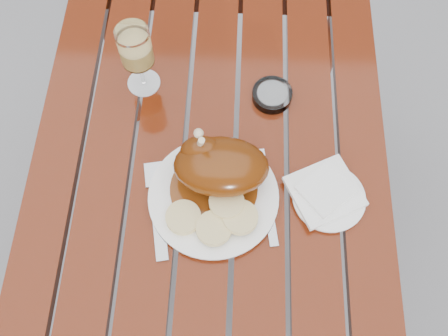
# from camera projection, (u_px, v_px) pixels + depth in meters

# --- Properties ---
(ground) EXTENTS (60.00, 60.00, 0.00)m
(ground) POSITION_uv_depth(u_px,v_px,m) (215.00, 249.00, 1.80)
(ground) COLOR slate
(ground) RESTS_ON ground
(table) EXTENTS (0.80, 1.20, 0.75)m
(table) POSITION_uv_depth(u_px,v_px,m) (213.00, 213.00, 1.46)
(table) COLOR maroon
(table) RESTS_ON ground
(dinner_plate) EXTENTS (0.34, 0.34, 0.02)m
(dinner_plate) POSITION_uv_depth(u_px,v_px,m) (214.00, 197.00, 1.07)
(dinner_plate) COLOR white
(dinner_plate) RESTS_ON table
(roast_duck) EXTENTS (0.21, 0.19, 0.14)m
(roast_duck) POSITION_uv_depth(u_px,v_px,m) (218.00, 165.00, 1.03)
(roast_duck) COLOR #632B0B
(roast_duck) RESTS_ON dinner_plate
(bread_dumplings) EXTENTS (0.19, 0.13, 0.03)m
(bread_dumplings) POSITION_uv_depth(u_px,v_px,m) (216.00, 216.00, 1.03)
(bread_dumplings) COLOR beige
(bread_dumplings) RESTS_ON dinner_plate
(wine_glass) EXTENTS (0.08, 0.08, 0.19)m
(wine_glass) POSITION_uv_depth(u_px,v_px,m) (138.00, 59.00, 1.12)
(wine_glass) COLOR #EDCC6C
(wine_glass) RESTS_ON table
(side_plate) EXTENTS (0.18, 0.18, 0.01)m
(side_plate) POSITION_uv_depth(u_px,v_px,m) (329.00, 198.00, 1.07)
(side_plate) COLOR white
(side_plate) RESTS_ON table
(napkin) EXTENTS (0.18, 0.18, 0.01)m
(napkin) POSITION_uv_depth(u_px,v_px,m) (325.00, 191.00, 1.07)
(napkin) COLOR white
(napkin) RESTS_ON side_plate
(ashtray) EXTENTS (0.12, 0.12, 0.02)m
(ashtray) POSITION_uv_depth(u_px,v_px,m) (272.00, 95.00, 1.18)
(ashtray) COLOR #B2B7BC
(ashtray) RESTS_ON table
(fork) EXTENTS (0.06, 0.21, 0.01)m
(fork) POSITION_uv_depth(u_px,v_px,m) (158.00, 214.00, 1.06)
(fork) COLOR gray
(fork) RESTS_ON table
(knife) EXTENTS (0.05, 0.19, 0.01)m
(knife) POSITION_uv_depth(u_px,v_px,m) (267.00, 203.00, 1.07)
(knife) COLOR gray
(knife) RESTS_ON table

